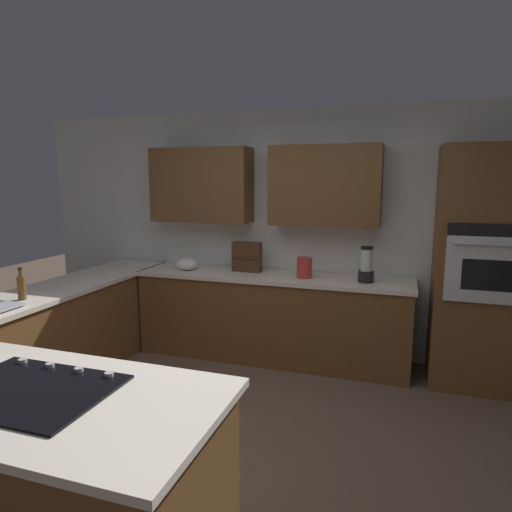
{
  "coord_description": "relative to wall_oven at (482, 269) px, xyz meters",
  "views": [
    {
      "loc": [
        -1.17,
        2.66,
        1.87
      ],
      "look_at": [
        0.12,
        -1.26,
        1.17
      ],
      "focal_mm": 31.64,
      "sensor_mm": 36.0,
      "label": 1
    }
  ],
  "objects": [
    {
      "name": "wall_oven",
      "position": [
        0.0,
        0.0,
        0.0
      ],
      "size": [
        0.8,
        0.66,
        2.17
      ],
      "color": "brown",
      "rests_on": "ground"
    },
    {
      "name": "lower_cabinets_side",
      "position": [
        3.67,
        1.17,
        -0.66
      ],
      "size": [
        0.6,
        2.9,
        0.86
      ],
      "primitive_type": "cube",
      "color": "brown",
      "rests_on": "ground"
    },
    {
      "name": "dish_soap_bottle",
      "position": [
        3.62,
        1.57,
        -0.08
      ],
      "size": [
        0.06,
        0.06,
        0.27
      ],
      "color": "brown",
      "rests_on": "countertop_side"
    },
    {
      "name": "mixing_bowl",
      "position": [
        2.9,
        0.03,
        -0.12
      ],
      "size": [
        0.24,
        0.24,
        0.13
      ],
      "primitive_type": "ellipsoid",
      "color": "white",
      "rests_on": "countertop_back"
    },
    {
      "name": "island_base",
      "position": [
        2.29,
        2.84,
        -0.66
      ],
      "size": [
        1.77,
        0.83,
        0.86
      ],
      "primitive_type": "cube",
      "color": "brown",
      "rests_on": "ground"
    },
    {
      "name": "countertop_back",
      "position": [
        1.95,
        -0.0,
        -0.21
      ],
      "size": [
        2.84,
        0.64,
        0.04
      ],
      "primitive_type": "cube",
      "color": "silver",
      "rests_on": "lower_cabinets_back"
    },
    {
      "name": "countertop_side",
      "position": [
        3.67,
        1.17,
        -0.21
      ],
      "size": [
        0.64,
        2.94,
        0.04
      ],
      "primitive_type": "cube",
      "color": "silver",
      "rests_on": "lower_cabinets_side"
    },
    {
      "name": "cooktop",
      "position": [
        2.29,
        2.84,
        -0.18
      ],
      "size": [
        0.76,
        0.56,
        0.03
      ],
      "color": "black",
      "rests_on": "island_top"
    },
    {
      "name": "spice_rack",
      "position": [
        2.25,
        -0.08,
        -0.03
      ],
      "size": [
        0.31,
        0.11,
        0.32
      ],
      "color": "#472B19",
      "rests_on": "countertop_back"
    },
    {
      "name": "kettle",
      "position": [
        1.6,
        0.03,
        -0.08
      ],
      "size": [
        0.15,
        0.15,
        0.21
      ],
      "primitive_type": "cylinder",
      "color": "red",
      "rests_on": "countertop_back"
    },
    {
      "name": "lower_cabinets_back",
      "position": [
        1.95,
        -0.0,
        -0.66
      ],
      "size": [
        2.8,
        0.6,
        0.86
      ],
      "primitive_type": "cube",
      "color": "brown",
      "rests_on": "ground"
    },
    {
      "name": "ground_plane",
      "position": [
        1.85,
        1.72,
        -1.09
      ],
      "size": [
        14.0,
        14.0,
        0.0
      ],
      "primitive_type": "plane",
      "color": "brown"
    },
    {
      "name": "wall_back",
      "position": [
        1.93,
        -0.32,
        0.35
      ],
      "size": [
        6.0,
        0.44,
        2.6
      ],
      "color": "silver",
      "rests_on": "ground"
    },
    {
      "name": "blender",
      "position": [
        1.0,
        0.03,
        -0.04
      ],
      "size": [
        0.15,
        0.15,
        0.35
      ],
      "color": "black",
      "rests_on": "countertop_back"
    },
    {
      "name": "island_top",
      "position": [
        2.29,
        2.84,
        -0.21
      ],
      "size": [
        1.85,
        0.91,
        0.04
      ],
      "primitive_type": "cube",
      "color": "silver",
      "rests_on": "island_base"
    }
  ]
}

